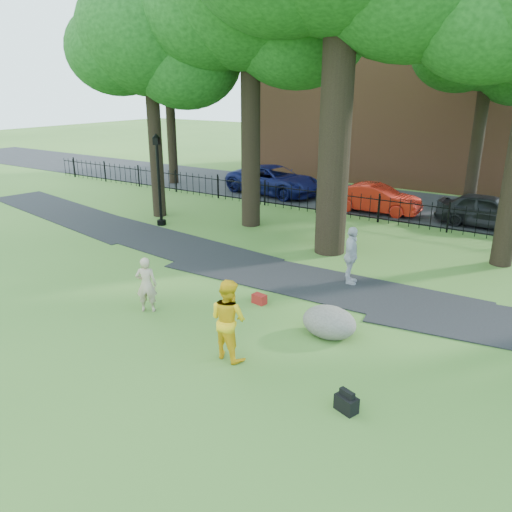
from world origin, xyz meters
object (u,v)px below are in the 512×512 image
Objects in this scene: boulder at (329,320)px; man at (228,319)px; red_sedan at (376,199)px; lamppost at (159,181)px; woman at (146,285)px.

man is at bearing -123.13° from boulder.
red_sedan is (-2.08, 14.75, -0.26)m from man.
boulder is 13.04m from red_sedan.
red_sedan is at bearing 27.59° from lamppost.
man is 0.48× the size of lamppost.
man is (3.28, -0.74, 0.16)m from woman.
boulder is (1.44, 2.20, -0.54)m from man.
lamppost is 0.95× the size of red_sedan.
woman is 0.37× the size of red_sedan.
boulder is 0.33× the size of red_sedan.
man is 2.68m from boulder.
man is 14.90m from red_sedan.
red_sedan is (-3.51, 12.55, 0.28)m from boulder.
boulder is 11.88m from lamppost.
man is at bearing -57.62° from lamppost.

